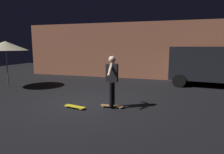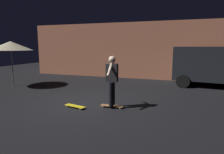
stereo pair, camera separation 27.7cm
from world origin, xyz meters
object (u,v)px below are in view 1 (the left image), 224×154
object	(u,v)px
patio_umbrella	(5,46)
skateboard_ridden	(112,106)
skateboard_spare	(75,107)
skater	(112,77)
parked_van	(218,64)

from	to	relation	value
patio_umbrella	skateboard_ridden	xyz separation A→B (m)	(6.00, -1.72, -2.02)
patio_umbrella	skateboard_spare	size ratio (longest dim) A/B	2.86
patio_umbrella	skateboard_spare	distance (m)	5.66
skateboard_spare	skater	size ratio (longest dim) A/B	0.48
parked_van	patio_umbrella	size ratio (longest dim) A/B	2.07
skater	patio_umbrella	bearing A→B (deg)	163.99
patio_umbrella	parked_van	bearing A→B (deg)	18.20
skateboard_ridden	parked_van	bearing A→B (deg)	50.79
patio_umbrella	skateboard_spare	xyz separation A→B (m)	(4.83, -2.15, -2.02)
skateboard_ridden	skateboard_spare	xyz separation A→B (m)	(-1.17, -0.43, 0.00)
patio_umbrella	skateboard_spare	world-z (taller)	patio_umbrella
skateboard_ridden	skater	world-z (taller)	skater
parked_van	patio_umbrella	distance (m)	10.69
skater	parked_van	bearing A→B (deg)	50.79
skateboard_spare	skater	xyz separation A→B (m)	(1.17, 0.43, 0.98)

